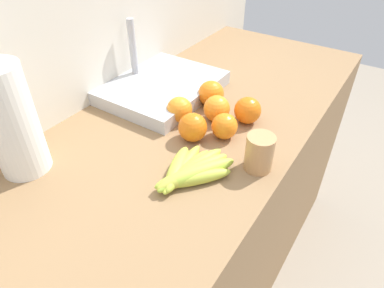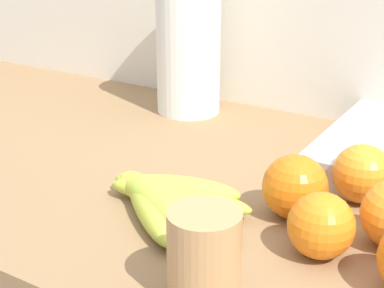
# 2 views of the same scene
# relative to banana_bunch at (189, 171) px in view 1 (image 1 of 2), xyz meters

# --- Properties ---
(counter) EXTENTS (1.87, 0.65, 0.87)m
(counter) POSITION_rel_banana_bunch_xyz_m (0.09, 0.13, -0.45)
(counter) COLOR olive
(counter) RESTS_ON ground
(wall_back) EXTENTS (2.27, 0.06, 1.30)m
(wall_back) POSITION_rel_banana_bunch_xyz_m (0.09, 0.49, -0.24)
(wall_back) COLOR silver
(wall_back) RESTS_ON ground
(banana_bunch) EXTENTS (0.22, 0.17, 0.04)m
(banana_bunch) POSITION_rel_banana_bunch_xyz_m (0.00, 0.00, 0.00)
(banana_bunch) COLOR #B5C33F
(banana_bunch) RESTS_ON counter
(orange_far_right) EXTENTS (0.08, 0.08, 0.08)m
(orange_far_right) POSITION_rel_banana_bunch_xyz_m (0.19, 0.16, 0.02)
(orange_far_right) COLOR orange
(orange_far_right) RESTS_ON counter
(orange_back_left) EXTENTS (0.08, 0.08, 0.08)m
(orange_back_left) POSITION_rel_banana_bunch_xyz_m (0.13, 0.08, 0.02)
(orange_back_left) COLOR orange
(orange_back_left) RESTS_ON counter
(orange_back_right) EXTENTS (0.08, 0.08, 0.08)m
(orange_back_right) POSITION_rel_banana_bunch_xyz_m (0.26, 0.07, 0.02)
(orange_back_right) COLOR orange
(orange_back_right) RESTS_ON counter
(orange_front) EXTENTS (0.07, 0.07, 0.07)m
(orange_front) POSITION_rel_banana_bunch_xyz_m (0.19, 0.01, 0.02)
(orange_front) COLOR orange
(orange_front) RESTS_ON counter
(orange_center) EXTENTS (0.08, 0.08, 0.08)m
(orange_center) POSITION_rel_banana_bunch_xyz_m (0.32, 0.14, 0.02)
(orange_center) COLOR orange
(orange_center) RESTS_ON counter
(orange_right) EXTENTS (0.08, 0.08, 0.08)m
(orange_right) POSITION_rel_banana_bunch_xyz_m (0.30, -0.01, 0.02)
(orange_right) COLOR orange
(orange_right) RESTS_ON counter
(paper_towel_roll) EXTENTS (0.12, 0.12, 0.31)m
(paper_towel_roll) POSITION_rel_banana_bunch_xyz_m (-0.19, 0.36, 0.12)
(paper_towel_roll) COLOR white
(paper_towel_roll) RESTS_ON counter
(sink_basin) EXTENTS (0.39, 0.32, 0.23)m
(sink_basin) POSITION_rel_banana_bunch_xyz_m (0.30, 0.32, 0.01)
(sink_basin) COLOR #B7BABF
(sink_basin) RESTS_ON counter
(mug) EXTENTS (0.07, 0.07, 0.10)m
(mug) POSITION_rel_banana_bunch_xyz_m (0.12, -0.12, 0.03)
(mug) COLOR tan
(mug) RESTS_ON counter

